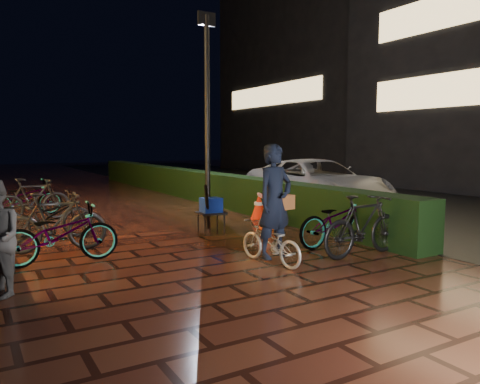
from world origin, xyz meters
TOP-DOWN VIEW (x-y plane):
  - ground at (0.00, 0.00)m, footprint 80.00×80.00m
  - asphalt_road at (9.00, 5.00)m, footprint 11.00×60.00m
  - hedge at (3.30, 8.00)m, footprint 0.70×20.00m
  - van at (5.60, 3.90)m, footprint 2.67×5.41m
  - far_buildings at (17.23, 9.61)m, footprint 9.08×31.00m
  - lamp_post_hedge at (2.29, 4.73)m, footprint 0.53×0.15m
  - cyclist at (0.61, -1.03)m, footprint 0.75×1.44m
  - traffic_barrier at (2.61, 2.29)m, footprint 0.99×1.68m
  - cart_assembly at (0.99, 1.97)m, footprint 0.63×0.60m
  - parked_bikes_storefront at (-2.31, 3.49)m, footprint 2.04×6.49m
  - parked_bikes_hedge at (2.40, -0.90)m, footprint 2.05×1.51m

SIDE VIEW (x-z plane):
  - ground at x=0.00m, z-range 0.00..0.00m
  - asphalt_road at x=9.00m, z-range 0.00..0.01m
  - traffic_barrier at x=2.61m, z-range 0.00..0.69m
  - hedge at x=3.30m, z-range 0.00..1.00m
  - parked_bikes_storefront at x=-2.31m, z-range -0.03..1.06m
  - parked_bikes_hedge at x=2.40m, z-range -0.03..1.07m
  - cart_assembly at x=0.99m, z-range 0.01..1.12m
  - cyclist at x=0.61m, z-range -0.25..1.72m
  - van at x=5.60m, z-range 0.01..1.48m
  - lamp_post_hedge at x=2.29m, z-range 0.28..5.85m
  - far_buildings at x=17.23m, z-range -0.53..13.47m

